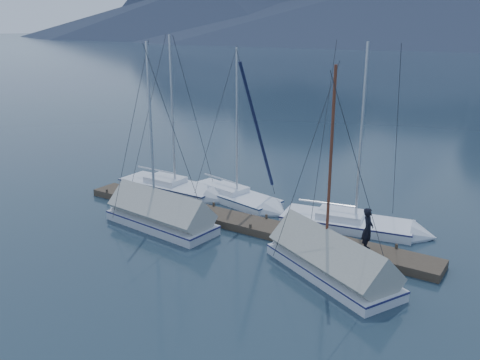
% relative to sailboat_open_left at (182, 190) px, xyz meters
% --- Properties ---
extents(ground, '(1000.00, 1000.00, 0.00)m').
position_rel_sailboat_open_left_xyz_m(ground, '(5.23, -4.19, -0.16)').
color(ground, '#152430').
rests_on(ground, ground).
extents(dock, '(18.00, 1.50, 0.54)m').
position_rel_sailboat_open_left_xyz_m(dock, '(5.23, -2.19, -0.05)').
color(dock, '#382D23').
rests_on(dock, ground).
extents(mooring_posts, '(15.12, 1.52, 0.35)m').
position_rel_sailboat_open_left_xyz_m(mooring_posts, '(4.73, -2.19, 0.19)').
color(mooring_posts, '#382D23').
rests_on(mooring_posts, ground).
extents(sailboat_open_left, '(7.00, 3.01, 9.25)m').
position_rel_sailboat_open_left_xyz_m(sailboat_open_left, '(0.00, 0.00, 0.00)').
color(sailboat_open_left, silver).
rests_on(sailboat_open_left, ground).
extents(sailboat_open_mid, '(6.77, 3.25, 8.63)m').
position_rel_sailboat_open_left_xyz_m(sailboat_open_mid, '(3.70, 0.45, -0.01)').
color(sailboat_open_mid, white).
rests_on(sailboat_open_mid, ground).
extents(sailboat_open_right, '(7.08, 3.27, 9.05)m').
position_rel_sailboat_open_left_xyz_m(sailboat_open_right, '(10.27, 0.46, -0.00)').
color(sailboat_open_right, white).
rests_on(sailboat_open_right, ground).
extents(sailboat_covered_near, '(6.71, 4.65, 8.46)m').
position_rel_sailboat_open_left_xyz_m(sailboat_covered_near, '(10.27, -4.20, 0.26)').
color(sailboat_covered_near, silver).
rests_on(sailboat_covered_near, ground).
extents(sailboat_covered_far, '(6.60, 2.76, 9.05)m').
position_rel_sailboat_open_left_xyz_m(sailboat_covered_far, '(1.78, -4.24, 0.28)').
color(sailboat_covered_far, silver).
rests_on(sailboat_covered_far, ground).
extents(person, '(0.52, 0.70, 1.74)m').
position_rel_sailboat_open_left_xyz_m(person, '(11.26, -2.27, 1.05)').
color(person, black).
rests_on(person, dock).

